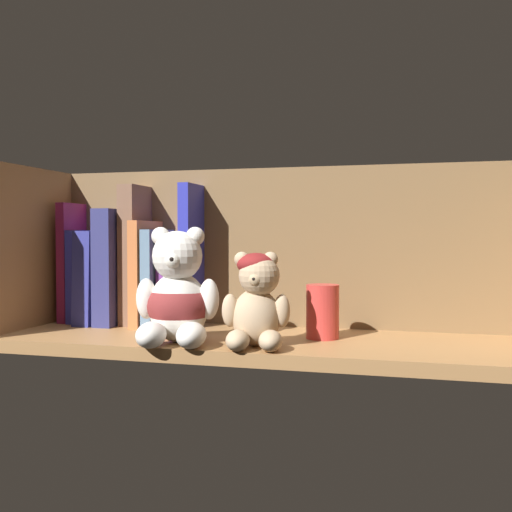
% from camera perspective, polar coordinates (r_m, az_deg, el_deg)
% --- Properties ---
extents(shelf_board, '(0.84, 0.24, 0.02)m').
position_cam_1_polar(shelf_board, '(0.92, 1.45, -8.44)').
color(shelf_board, '#9E7042').
rests_on(shelf_board, ground).
extents(shelf_back_panel, '(0.86, 0.01, 0.29)m').
position_cam_1_polar(shelf_back_panel, '(1.03, 3.12, 0.29)').
color(shelf_back_panel, brown).
rests_on(shelf_back_panel, ground).
extents(shelf_side_panel_left, '(0.02, 0.27, 0.29)m').
position_cam_1_polar(shelf_side_panel_left, '(1.09, -20.86, 0.25)').
color(shelf_side_panel_left, '#9E7042').
rests_on(shelf_side_panel_left, ground).
extents(book_0, '(0.02, 0.09, 0.21)m').
position_cam_1_polar(book_0, '(1.15, -16.93, -0.57)').
color(book_0, '#8F1E54').
rests_on(book_0, shelf_board).
extents(book_1, '(0.02, 0.10, 0.17)m').
position_cam_1_polar(book_1, '(1.14, -15.89, -1.82)').
color(book_1, '#373DD0').
rests_on(book_1, shelf_board).
extents(book_2, '(0.04, 0.15, 0.17)m').
position_cam_1_polar(book_2, '(1.12, -14.47, -1.90)').
color(book_2, navy).
rests_on(book_2, shelf_board).
extents(book_3, '(0.03, 0.14, 0.20)m').
position_cam_1_polar(book_3, '(1.10, -12.82, -0.97)').
color(book_3, navy).
rests_on(book_3, shelf_board).
extents(book_4, '(0.03, 0.10, 0.24)m').
position_cam_1_polar(book_4, '(1.09, -11.21, 0.11)').
color(book_4, brown).
rests_on(book_4, shelf_board).
extents(book_5, '(0.02, 0.15, 0.18)m').
position_cam_1_polar(book_5, '(1.08, -9.93, -1.57)').
color(book_5, '#C66C3A').
rests_on(book_5, shelf_board).
extents(book_6, '(0.02, 0.14, 0.17)m').
position_cam_1_polar(book_6, '(1.07, -8.89, -2.00)').
color(book_6, slate).
rests_on(book_6, shelf_board).
extents(book_7, '(0.03, 0.11, 0.16)m').
position_cam_1_polar(book_7, '(1.06, -7.46, -2.13)').
color(book_7, '#6A3086').
rests_on(book_7, shelf_board).
extents(book_8, '(0.02, 0.10, 0.24)m').
position_cam_1_polar(book_8, '(1.04, -5.99, 0.07)').
color(book_8, '#2A2FAE').
rests_on(book_8, shelf_board).
extents(teddy_bear_larger, '(0.13, 0.13, 0.17)m').
position_cam_1_polar(teddy_bear_larger, '(0.88, -7.50, -3.93)').
color(teddy_bear_larger, white).
rests_on(teddy_bear_larger, shelf_board).
extents(teddy_bear_smaller, '(0.10, 0.10, 0.13)m').
position_cam_1_polar(teddy_bear_smaller, '(0.84, -0.02, -4.39)').
color(teddy_bear_smaller, tan).
rests_on(teddy_bear_smaller, shelf_board).
extents(pillar_candle, '(0.05, 0.05, 0.08)m').
position_cam_1_polar(pillar_candle, '(0.92, 6.36, -5.28)').
color(pillar_candle, '#C63833').
rests_on(pillar_candle, shelf_board).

